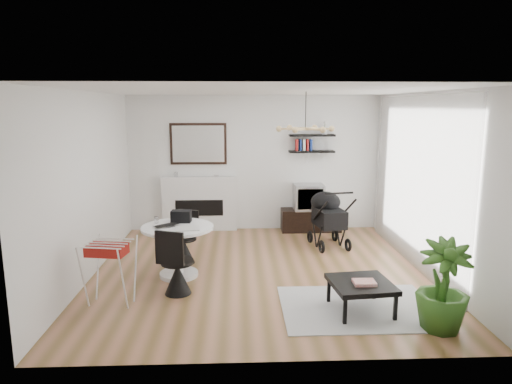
{
  "coord_description": "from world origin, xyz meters",
  "views": [
    {
      "loc": [
        -0.33,
        -6.6,
        2.49
      ],
      "look_at": [
        -0.04,
        0.4,
        1.16
      ],
      "focal_mm": 32.0,
      "sensor_mm": 36.0,
      "label": 1
    }
  ],
  "objects_px": {
    "fireplace": "(199,197)",
    "stroller": "(328,220)",
    "potted_plant": "(443,286)",
    "dining_table": "(178,243)",
    "drying_rack": "(110,272)",
    "tv_console": "(311,220)",
    "coffee_table": "(361,285)",
    "crt_tv": "(308,197)"
  },
  "relations": [
    {
      "from": "stroller",
      "to": "coffee_table",
      "type": "distance_m",
      "value": 2.71
    },
    {
      "from": "coffee_table",
      "to": "stroller",
      "type": "bearing_deg",
      "value": 87.41
    },
    {
      "from": "tv_console",
      "to": "dining_table",
      "type": "relative_size",
      "value": 1.13
    },
    {
      "from": "tv_console",
      "to": "coffee_table",
      "type": "distance_m",
      "value": 3.7
    },
    {
      "from": "tv_console",
      "to": "stroller",
      "type": "bearing_deg",
      "value": -81.62
    },
    {
      "from": "stroller",
      "to": "fireplace",
      "type": "bearing_deg",
      "value": 144.97
    },
    {
      "from": "stroller",
      "to": "coffee_table",
      "type": "bearing_deg",
      "value": -102.26
    },
    {
      "from": "coffee_table",
      "to": "dining_table",
      "type": "bearing_deg",
      "value": 151.74
    },
    {
      "from": "stroller",
      "to": "potted_plant",
      "type": "distance_m",
      "value": 3.26
    },
    {
      "from": "tv_console",
      "to": "crt_tv",
      "type": "height_order",
      "value": "crt_tv"
    },
    {
      "from": "potted_plant",
      "to": "fireplace",
      "type": "bearing_deg",
      "value": 125.13
    },
    {
      "from": "fireplace",
      "to": "stroller",
      "type": "distance_m",
      "value": 2.65
    },
    {
      "from": "dining_table",
      "to": "drying_rack",
      "type": "relative_size",
      "value": 1.27
    },
    {
      "from": "stroller",
      "to": "drying_rack",
      "type": "bearing_deg",
      "value": -153.59
    },
    {
      "from": "fireplace",
      "to": "coffee_table",
      "type": "relative_size",
      "value": 2.73
    },
    {
      "from": "drying_rack",
      "to": "stroller",
      "type": "distance_m",
      "value": 4.01
    },
    {
      "from": "crt_tv",
      "to": "dining_table",
      "type": "xyz_separation_m",
      "value": [
        -2.3,
        -2.41,
        -0.19
      ]
    },
    {
      "from": "fireplace",
      "to": "tv_console",
      "type": "relative_size",
      "value": 1.82
    },
    {
      "from": "dining_table",
      "to": "drying_rack",
      "type": "bearing_deg",
      "value": -128.25
    },
    {
      "from": "dining_table",
      "to": "crt_tv",
      "type": "bearing_deg",
      "value": 46.37
    },
    {
      "from": "fireplace",
      "to": "potted_plant",
      "type": "bearing_deg",
      "value": -54.87
    },
    {
      "from": "drying_rack",
      "to": "stroller",
      "type": "height_order",
      "value": "stroller"
    },
    {
      "from": "crt_tv",
      "to": "coffee_table",
      "type": "height_order",
      "value": "crt_tv"
    },
    {
      "from": "dining_table",
      "to": "stroller",
      "type": "xyz_separation_m",
      "value": [
        2.5,
        1.42,
        -0.04
      ]
    },
    {
      "from": "coffee_table",
      "to": "potted_plant",
      "type": "relative_size",
      "value": 0.76
    },
    {
      "from": "fireplace",
      "to": "drying_rack",
      "type": "distance_m",
      "value": 3.6
    },
    {
      "from": "dining_table",
      "to": "coffee_table",
      "type": "bearing_deg",
      "value": -28.26
    },
    {
      "from": "crt_tv",
      "to": "drying_rack",
      "type": "xyz_separation_m",
      "value": [
        -3.04,
        -3.35,
        -0.27
      ]
    },
    {
      "from": "drying_rack",
      "to": "potted_plant",
      "type": "height_order",
      "value": "potted_plant"
    },
    {
      "from": "potted_plant",
      "to": "coffee_table",
      "type": "bearing_deg",
      "value": 147.59
    },
    {
      "from": "tv_console",
      "to": "drying_rack",
      "type": "xyz_separation_m",
      "value": [
        -3.09,
        -3.35,
        0.21
      ]
    },
    {
      "from": "tv_console",
      "to": "drying_rack",
      "type": "distance_m",
      "value": 4.57
    },
    {
      "from": "crt_tv",
      "to": "stroller",
      "type": "distance_m",
      "value": 1.04
    },
    {
      "from": "fireplace",
      "to": "potted_plant",
      "type": "height_order",
      "value": "fireplace"
    },
    {
      "from": "tv_console",
      "to": "stroller",
      "type": "relative_size",
      "value": 1.09
    },
    {
      "from": "fireplace",
      "to": "stroller",
      "type": "height_order",
      "value": "fireplace"
    },
    {
      "from": "tv_console",
      "to": "coffee_table",
      "type": "relative_size",
      "value": 1.5
    },
    {
      "from": "tv_console",
      "to": "coffee_table",
      "type": "height_order",
      "value": "tv_console"
    },
    {
      "from": "crt_tv",
      "to": "stroller",
      "type": "bearing_deg",
      "value": -78.42
    },
    {
      "from": "dining_table",
      "to": "drying_rack",
      "type": "xyz_separation_m",
      "value": [
        -0.74,
        -0.94,
        -0.07
      ]
    },
    {
      "from": "fireplace",
      "to": "crt_tv",
      "type": "distance_m",
      "value": 2.19
    },
    {
      "from": "tv_console",
      "to": "crt_tv",
      "type": "relative_size",
      "value": 2.03
    }
  ]
}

